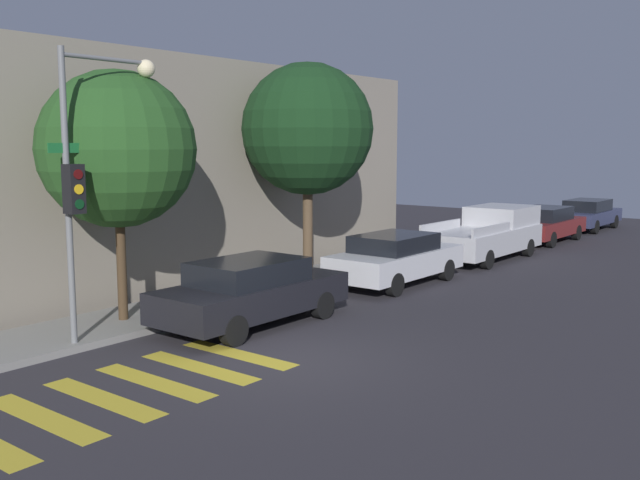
# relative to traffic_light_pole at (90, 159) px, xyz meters

# --- Properties ---
(ground_plane) EXTENTS (60.00, 60.00, 0.00)m
(ground_plane) POSITION_rel_traffic_light_pole_xyz_m (1.56, -3.37, -3.59)
(ground_plane) COLOR #2D2B30
(sidewalk) EXTENTS (26.00, 2.18, 0.14)m
(sidewalk) POSITION_rel_traffic_light_pole_xyz_m (1.56, 0.92, -3.52)
(sidewalk) COLOR gray
(sidewalk) RESTS_ON ground
(building_row) EXTENTS (26.00, 6.00, 6.15)m
(building_row) POSITION_rel_traffic_light_pole_xyz_m (1.56, 5.41, -0.51)
(building_row) COLOR gray
(building_row) RESTS_ON ground
(crosswalk) EXTENTS (5.35, 2.60, 0.00)m
(crosswalk) POSITION_rel_traffic_light_pole_xyz_m (-1.19, -2.57, -3.59)
(crosswalk) COLOR gold
(crosswalk) RESTS_ON ground
(traffic_light_pole) EXTENTS (2.41, 0.56, 5.61)m
(traffic_light_pole) POSITION_rel_traffic_light_pole_xyz_m (0.00, 0.00, 0.00)
(traffic_light_pole) COLOR slate
(traffic_light_pole) RESTS_ON ground
(sedan_near_corner) EXTENTS (4.47, 1.87, 1.44)m
(sedan_near_corner) POSITION_rel_traffic_light_pole_xyz_m (2.97, -1.27, -2.84)
(sedan_near_corner) COLOR black
(sedan_near_corner) RESTS_ON ground
(sedan_middle) EXTENTS (4.44, 1.88, 1.41)m
(sedan_middle) POSITION_rel_traffic_light_pole_xyz_m (8.71, -1.27, -2.84)
(sedan_middle) COLOR silver
(sedan_middle) RESTS_ON ground
(pickup_truck) EXTENTS (5.26, 2.08, 1.72)m
(pickup_truck) POSITION_rel_traffic_light_pole_xyz_m (14.54, -1.27, -2.73)
(pickup_truck) COLOR #BCBCC1
(pickup_truck) RESTS_ON ground
(sedan_far_end) EXTENTS (4.54, 1.81, 1.41)m
(sedan_far_end) POSITION_rel_traffic_light_pole_xyz_m (19.74, -1.27, -2.85)
(sedan_far_end) COLOR maroon
(sedan_far_end) RESTS_ON ground
(sedan_tail_of_row) EXTENTS (4.56, 1.75, 1.38)m
(sedan_tail_of_row) POSITION_rel_traffic_light_pole_xyz_m (24.99, -1.27, -2.86)
(sedan_tail_of_row) COLOR #2D3351
(sedan_tail_of_row) RESTS_ON ground
(tree_near_corner) EXTENTS (3.28, 3.28, 5.40)m
(tree_near_corner) POSITION_rel_traffic_light_pole_xyz_m (1.25, 0.87, 0.16)
(tree_near_corner) COLOR #42301E
(tree_near_corner) RESTS_ON ground
(tree_midblock) EXTENTS (3.63, 3.63, 6.09)m
(tree_midblock) POSITION_rel_traffic_light_pole_xyz_m (7.50, 0.87, 0.67)
(tree_midblock) COLOR brown
(tree_midblock) RESTS_ON ground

